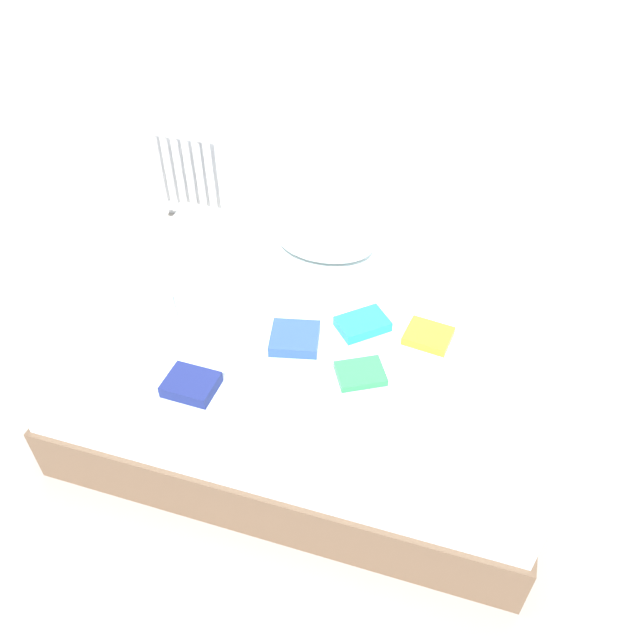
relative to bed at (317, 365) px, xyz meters
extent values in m
plane|color=#9E998E|center=(0.00, 0.00, -0.25)|extent=(8.00, 8.00, 0.00)
cube|color=silver|center=(0.00, 1.35, 1.15)|extent=(6.00, 0.10, 2.80)
cube|color=brown|center=(0.00, 0.00, -0.11)|extent=(2.00, 1.50, 0.28)
cube|color=silver|center=(0.00, 0.00, 0.14)|extent=(1.96, 1.46, 0.22)
cylinder|color=white|center=(-1.41, 1.20, 0.14)|extent=(0.04, 0.04, 0.55)
cylinder|color=white|center=(-1.34, 1.20, 0.14)|extent=(0.04, 0.04, 0.55)
cylinder|color=white|center=(-1.27, 1.20, 0.14)|extent=(0.04, 0.04, 0.55)
cylinder|color=white|center=(-1.20, 1.20, 0.14)|extent=(0.04, 0.04, 0.55)
cylinder|color=white|center=(-1.13, 1.20, 0.14)|extent=(0.04, 0.04, 0.55)
cylinder|color=white|center=(-1.06, 1.20, 0.14)|extent=(0.04, 0.04, 0.55)
cube|color=white|center=(-1.24, 1.20, 0.40)|extent=(0.40, 0.04, 0.04)
cube|color=white|center=(-1.24, 1.20, -0.11)|extent=(0.40, 0.04, 0.04)
ellipsoid|color=white|center=(-0.12, 0.52, 0.32)|extent=(0.48, 0.32, 0.13)
cube|color=navy|center=(-0.35, -0.50, 0.28)|extent=(0.20, 0.16, 0.05)
cube|color=teal|center=(0.19, 0.03, 0.27)|extent=(0.25, 0.25, 0.04)
cube|color=white|center=(-0.71, -0.16, 0.27)|extent=(0.26, 0.24, 0.04)
cube|color=green|center=(0.25, -0.24, 0.27)|extent=(0.23, 0.22, 0.03)
cube|color=orange|center=(0.47, 0.05, 0.27)|extent=(0.20, 0.18, 0.04)
cube|color=#2847B7|center=(-0.05, -0.14, 0.28)|extent=(0.23, 0.23, 0.05)
camera|label=1|loc=(0.60, -1.90, 2.06)|focal=35.36mm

